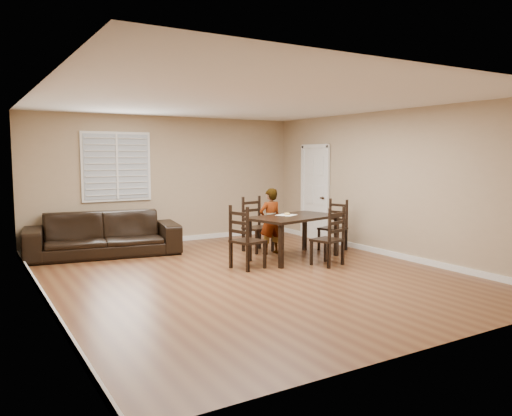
{
  "coord_description": "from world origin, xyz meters",
  "views": [
    {
      "loc": [
        -3.86,
        -6.66,
        1.87
      ],
      "look_at": [
        0.38,
        0.44,
        1.0
      ],
      "focal_mm": 35.0,
      "sensor_mm": 36.0,
      "label": 1
    }
  ],
  "objects_px": {
    "dining_table": "(294,221)",
    "sofa": "(104,234)",
    "child": "(270,221)",
    "chair_near": "(254,226)",
    "chair_left": "(242,241)",
    "donut": "(287,214)",
    "chair_right": "(336,227)",
    "chair_far": "(333,239)"
  },
  "relations": [
    {
      "from": "chair_right",
      "to": "chair_left",
      "type": "bearing_deg",
      "value": -92.51
    },
    {
      "from": "dining_table",
      "to": "chair_near",
      "type": "bearing_deg",
      "value": 89.63
    },
    {
      "from": "chair_near",
      "to": "chair_left",
      "type": "xyz_separation_m",
      "value": [
        -1.01,
        -1.33,
        -0.01
      ]
    },
    {
      "from": "chair_far",
      "to": "chair_right",
      "type": "bearing_deg",
      "value": -146.2
    },
    {
      "from": "child",
      "to": "donut",
      "type": "bearing_deg",
      "value": 105.89
    },
    {
      "from": "dining_table",
      "to": "donut",
      "type": "xyz_separation_m",
      "value": [
        -0.02,
        0.19,
        0.11
      ]
    },
    {
      "from": "child",
      "to": "donut",
      "type": "distance_m",
      "value": 0.45
    },
    {
      "from": "chair_near",
      "to": "child",
      "type": "bearing_deg",
      "value": -87.82
    },
    {
      "from": "dining_table",
      "to": "chair_left",
      "type": "xyz_separation_m",
      "value": [
        -1.24,
        -0.29,
        -0.21
      ]
    },
    {
      "from": "chair_left",
      "to": "chair_right",
      "type": "distance_m",
      "value": 2.54
    },
    {
      "from": "chair_right",
      "to": "sofa",
      "type": "distance_m",
      "value": 4.5
    },
    {
      "from": "chair_right",
      "to": "donut",
      "type": "xyz_separation_m",
      "value": [
        -1.26,
        -0.1,
        0.35
      ]
    },
    {
      "from": "chair_near",
      "to": "donut",
      "type": "bearing_deg",
      "value": -86.06
    },
    {
      "from": "chair_far",
      "to": "sofa",
      "type": "xyz_separation_m",
      "value": [
        -3.11,
        2.92,
        -0.06
      ]
    },
    {
      "from": "chair_near",
      "to": "child",
      "type": "distance_m",
      "value": 0.48
    },
    {
      "from": "chair_near",
      "to": "chair_right",
      "type": "distance_m",
      "value": 1.65
    },
    {
      "from": "sofa",
      "to": "donut",
      "type": "bearing_deg",
      "value": -23.98
    },
    {
      "from": "dining_table",
      "to": "chair_near",
      "type": "relative_size",
      "value": 1.71
    },
    {
      "from": "chair_near",
      "to": "chair_left",
      "type": "height_order",
      "value": "chair_near"
    },
    {
      "from": "chair_right",
      "to": "child",
      "type": "xyz_separation_m",
      "value": [
        -1.37,
        0.3,
        0.17
      ]
    },
    {
      "from": "dining_table",
      "to": "child",
      "type": "distance_m",
      "value": 0.61
    },
    {
      "from": "dining_table",
      "to": "chair_right",
      "type": "relative_size",
      "value": 1.82
    },
    {
      "from": "chair_right",
      "to": "child",
      "type": "bearing_deg",
      "value": -117.91
    },
    {
      "from": "chair_near",
      "to": "chair_far",
      "type": "xyz_separation_m",
      "value": [
        0.44,
        -1.9,
        -0.03
      ]
    },
    {
      "from": "chair_far",
      "to": "child",
      "type": "distance_m",
      "value": 1.5
    },
    {
      "from": "chair_left",
      "to": "sofa",
      "type": "bearing_deg",
      "value": 22.02
    },
    {
      "from": "chair_near",
      "to": "chair_far",
      "type": "relative_size",
      "value": 1.06
    },
    {
      "from": "chair_far",
      "to": "dining_table",
      "type": "bearing_deg",
      "value": -91.11
    },
    {
      "from": "chair_near",
      "to": "child",
      "type": "xyz_separation_m",
      "value": [
        0.1,
        -0.45,
        0.14
      ]
    },
    {
      "from": "donut",
      "to": "sofa",
      "type": "height_order",
      "value": "donut"
    },
    {
      "from": "child",
      "to": "chair_far",
      "type": "bearing_deg",
      "value": 103.14
    },
    {
      "from": "chair_near",
      "to": "sofa",
      "type": "bearing_deg",
      "value": 149.09
    },
    {
      "from": "donut",
      "to": "sofa",
      "type": "xyz_separation_m",
      "value": [
        -2.88,
        1.87,
        -0.4
      ]
    },
    {
      "from": "chair_far",
      "to": "chair_left",
      "type": "relative_size",
      "value": 0.96
    },
    {
      "from": "dining_table",
      "to": "chair_left",
      "type": "relative_size",
      "value": 1.73
    },
    {
      "from": "chair_right",
      "to": "donut",
      "type": "bearing_deg",
      "value": -100.94
    },
    {
      "from": "chair_left",
      "to": "donut",
      "type": "distance_m",
      "value": 1.35
    },
    {
      "from": "donut",
      "to": "chair_right",
      "type": "bearing_deg",
      "value": 4.77
    },
    {
      "from": "dining_table",
      "to": "child",
      "type": "xyz_separation_m",
      "value": [
        -0.14,
        0.59,
        -0.07
      ]
    },
    {
      "from": "dining_table",
      "to": "sofa",
      "type": "distance_m",
      "value": 3.57
    },
    {
      "from": "child",
      "to": "sofa",
      "type": "distance_m",
      "value": 3.14
    },
    {
      "from": "child",
      "to": "donut",
      "type": "height_order",
      "value": "child"
    }
  ]
}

